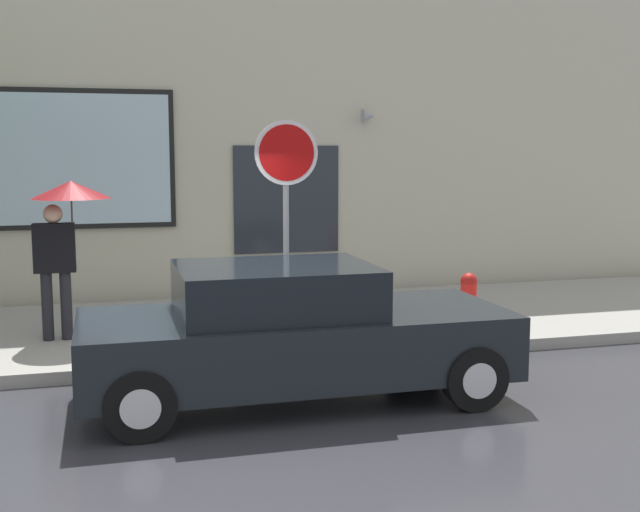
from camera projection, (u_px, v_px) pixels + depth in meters
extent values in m
plane|color=#333338|center=(195.00, 403.00, 8.00)|extent=(60.00, 60.00, 0.00)
cube|color=gray|center=(170.00, 331.00, 10.86)|extent=(20.00, 4.00, 0.15)
cube|color=beige|center=(152.00, 89.00, 12.80)|extent=(20.00, 0.40, 7.00)
cube|color=black|center=(73.00, 159.00, 12.40)|extent=(3.13, 0.06, 2.18)
cube|color=silver|center=(73.00, 159.00, 12.37)|extent=(2.97, 0.03, 2.02)
cube|color=#262B33|center=(287.00, 200.00, 13.39)|extent=(1.80, 0.04, 1.80)
cone|color=#99999E|center=(369.00, 116.00, 13.45)|extent=(0.22, 0.24, 0.24)
cube|color=black|center=(296.00, 343.00, 8.07)|extent=(4.29, 1.72, 0.64)
cube|color=black|center=(275.00, 290.00, 7.94)|extent=(1.93, 1.51, 0.49)
cylinder|color=black|center=(414.00, 341.00, 9.28)|extent=(0.64, 0.22, 0.64)
cylinder|color=silver|center=(414.00, 341.00, 9.28)|extent=(0.35, 0.24, 0.35)
cylinder|color=black|center=(474.00, 378.00, 7.77)|extent=(0.64, 0.22, 0.64)
cylinder|color=silver|center=(474.00, 378.00, 7.77)|extent=(0.35, 0.24, 0.35)
cylinder|color=black|center=(133.00, 360.00, 8.44)|extent=(0.64, 0.22, 0.64)
cylinder|color=silver|center=(133.00, 360.00, 8.44)|extent=(0.35, 0.24, 0.35)
cylinder|color=black|center=(140.00, 405.00, 6.93)|extent=(0.64, 0.22, 0.64)
cylinder|color=silver|center=(140.00, 405.00, 6.93)|extent=(0.35, 0.24, 0.35)
cylinder|color=red|center=(468.00, 303.00, 10.90)|extent=(0.22, 0.22, 0.60)
sphere|color=#AD1814|center=(469.00, 281.00, 10.86)|extent=(0.23, 0.23, 0.23)
cylinder|color=#AD1814|center=(474.00, 303.00, 10.74)|extent=(0.09, 0.12, 0.09)
cylinder|color=#AD1814|center=(463.00, 299.00, 11.05)|extent=(0.09, 0.12, 0.09)
cylinder|color=red|center=(468.00, 322.00, 10.94)|extent=(0.30, 0.30, 0.06)
cylinder|color=black|center=(47.00, 306.00, 9.97)|extent=(0.14, 0.14, 0.86)
cylinder|color=black|center=(66.00, 306.00, 10.03)|extent=(0.14, 0.14, 0.86)
cube|color=black|center=(54.00, 248.00, 9.90)|extent=(0.50, 0.22, 0.61)
sphere|color=tan|center=(53.00, 214.00, 9.85)|extent=(0.23, 0.23, 0.23)
cylinder|color=#4C4C51|center=(72.00, 227.00, 9.93)|extent=(0.02, 0.02, 0.90)
cone|color=maroon|center=(71.00, 190.00, 9.87)|extent=(0.97, 0.97, 0.22)
cylinder|color=gray|center=(286.00, 237.00, 9.49)|extent=(0.07, 0.07, 2.69)
cylinder|color=white|center=(286.00, 153.00, 9.32)|extent=(0.76, 0.02, 0.76)
cylinder|color=red|center=(287.00, 153.00, 9.31)|extent=(0.66, 0.02, 0.66)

